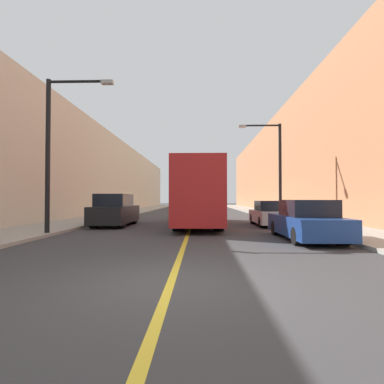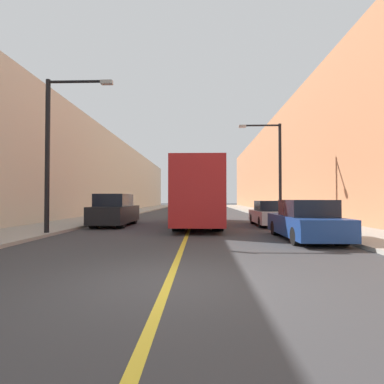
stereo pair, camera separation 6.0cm
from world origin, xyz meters
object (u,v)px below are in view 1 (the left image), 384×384
parked_suv_left (115,211)px  car_right_mid (270,214)px  car_right_near (306,222)px  street_lamp_left (55,143)px  bus (199,194)px  street_lamp_right (276,164)px

parked_suv_left → car_right_mid: bearing=2.1°
car_right_near → street_lamp_left: street_lamp_left is taller
bus → car_right_mid: bus is taller
street_lamp_left → street_lamp_right: size_ratio=1.00×
car_right_near → street_lamp_right: size_ratio=0.71×
bus → car_right_mid: 4.36m
bus → street_lamp_left: size_ratio=1.57×
car_right_near → car_right_mid: size_ratio=1.08×
parked_suv_left → car_right_mid: parked_suv_left is taller
car_right_near → street_lamp_left: 10.86m
street_lamp_left → street_lamp_right: 13.85m
parked_suv_left → street_lamp_left: size_ratio=0.71×
bus → street_lamp_left: street_lamp_left is taller
bus → street_lamp_right: size_ratio=1.57×
car_right_mid → bus: bearing=177.7°
bus → car_right_near: bearing=-55.9°
car_right_mid → street_lamp_left: bearing=-154.1°
parked_suv_left → street_lamp_left: 5.78m
street_lamp_left → car_right_mid: bearing=25.9°
parked_suv_left → street_lamp_right: bearing=17.6°
car_right_mid → street_lamp_right: (1.06, 2.88, 3.31)m
bus → car_right_near: (4.17, -6.16, -1.19)m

